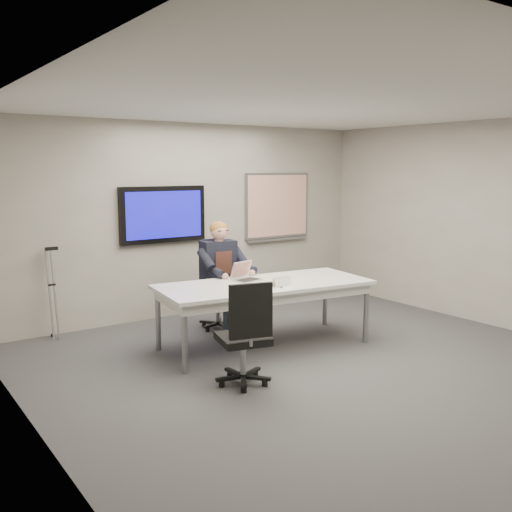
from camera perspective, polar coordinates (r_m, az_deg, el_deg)
floor at (r=6.37m, az=7.29°, el=-11.02°), size 6.00×6.00×0.02m
ceiling at (r=6.03m, az=7.82°, el=14.88°), size 6.00×6.00×0.02m
wall_back at (r=8.48m, az=-6.36°, el=3.65°), size 6.00×0.02×2.80m
wall_left at (r=4.59m, az=-21.17°, el=-1.24°), size 0.02×6.00×2.80m
wall_right at (r=8.37m, az=22.84°, el=2.95°), size 0.02×6.00×2.80m
conference_table at (r=6.87m, az=0.85°, el=-3.43°), size 2.68×1.40×0.79m
tv_display at (r=8.19m, az=-9.26°, el=4.11°), size 1.30×0.09×0.80m
whiteboard at (r=9.29m, az=2.14°, el=4.95°), size 1.25×0.08×1.10m
office_chair_far at (r=7.77m, az=-3.92°, el=-4.93°), size 0.60×0.60×1.00m
office_chair_near at (r=5.73m, az=-1.15°, el=-9.69°), size 0.62×0.62×1.08m
seated_person at (r=7.49m, az=-3.01°, el=-3.26°), size 0.47×0.81×1.46m
crutch at (r=7.64m, az=-19.73°, el=-3.36°), size 0.28×0.46×1.25m
laptop at (r=7.00m, az=-1.10°, el=-1.97°), size 0.37×0.37×0.23m
name_tent at (r=6.67m, az=2.57°, el=-2.56°), size 0.27×0.11×0.11m
pen at (r=6.62m, az=2.45°, el=-3.05°), size 0.06×0.15×0.01m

